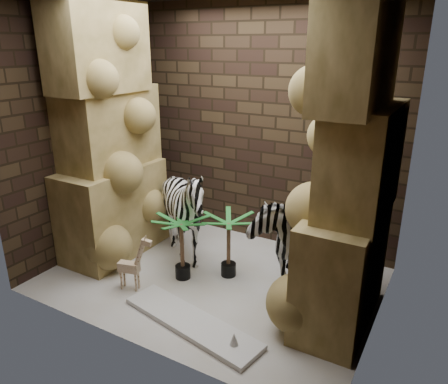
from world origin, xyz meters
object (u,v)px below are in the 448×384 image
Objects in this scene: zebra_left at (185,217)px; palm_back at (182,247)px; giraffe_toy at (128,261)px; surfboard at (191,322)px; zebra_right at (285,225)px; palm_front at (229,246)px.

zebra_left reaches higher than palm_back.
giraffe_toy is 0.44× the size of surfboard.
palm_back is at bearing -171.31° from zebra_right.
giraffe_toy is at bearing -107.88° from zebra_left.
zebra_right is 0.68m from palm_front.
giraffe_toy is 0.88× the size of palm_back.
zebra_right reaches higher than palm_front.
zebra_left is 1.67× the size of palm_front.
giraffe_toy is 0.89× the size of palm_front.
palm_back reaches higher than palm_front.
zebra_right is 0.92× the size of surfboard.
palm_back is 0.93m from surfboard.
palm_front is at bearing 179.97° from zebra_right.
palm_front is 0.99× the size of palm_back.
palm_back is at bearing -144.36° from palm_front.
palm_back is at bearing 140.87° from surfboard.
zebra_left is at bearing 137.46° from surfboard.
palm_back is at bearing -67.24° from zebra_left.
zebra_right reaches higher than surfboard.
palm_back reaches higher than surfboard.
zebra_left is at bearing 64.56° from giraffe_toy.
zebra_left is 0.65m from palm_front.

